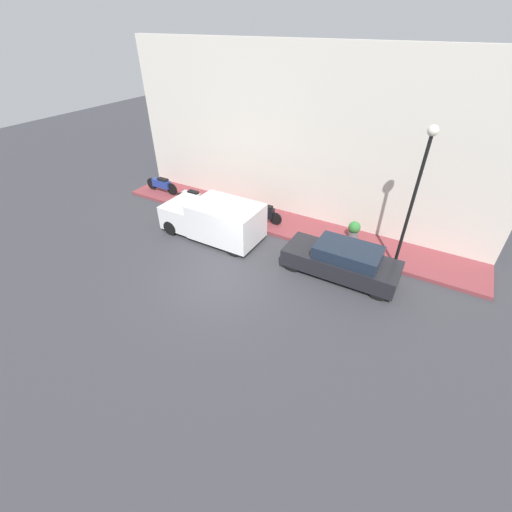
# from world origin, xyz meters

# --- Properties ---
(ground_plane) EXTENTS (60.00, 60.00, 0.00)m
(ground_plane) POSITION_xyz_m (0.00, 0.00, 0.00)
(ground_plane) COLOR #38383D
(sidewalk) EXTENTS (2.26, 17.94, 0.16)m
(sidewalk) POSITION_xyz_m (5.01, 0.00, 0.08)
(sidewalk) COLOR brown
(sidewalk) RESTS_ON ground_plane
(building_facade) EXTENTS (0.30, 17.94, 7.67)m
(building_facade) POSITION_xyz_m (6.29, 0.00, 3.83)
(building_facade) COLOR silver
(building_facade) RESTS_ON ground_plane
(parked_car) EXTENTS (1.67, 4.38, 1.34)m
(parked_car) POSITION_xyz_m (2.67, -3.73, 0.65)
(parked_car) COLOR black
(parked_car) RESTS_ON ground_plane
(delivery_van) EXTENTS (2.03, 4.63, 1.74)m
(delivery_van) POSITION_xyz_m (2.56, 2.25, 0.89)
(delivery_van) COLOR white
(delivery_van) RESTS_ON ground_plane
(scooter_silver) EXTENTS (0.30, 1.95, 0.85)m
(scooter_silver) POSITION_xyz_m (4.26, 4.87, 0.61)
(scooter_silver) COLOR #B7B7BF
(scooter_silver) RESTS_ON sidewalk
(motorcycle_black) EXTENTS (0.30, 1.84, 0.87)m
(motorcycle_black) POSITION_xyz_m (4.68, 0.78, 0.62)
(motorcycle_black) COLOR black
(motorcycle_black) RESTS_ON sidewalk
(motorcycle_blue) EXTENTS (0.30, 2.14, 0.83)m
(motorcycle_blue) POSITION_xyz_m (4.76, 7.42, 0.62)
(motorcycle_blue) COLOR navy
(motorcycle_blue) RESTS_ON sidewalk
(streetlamp) EXTENTS (0.36, 0.36, 5.43)m
(streetlamp) POSITION_xyz_m (4.19, -5.48, 3.76)
(streetlamp) COLOR black
(streetlamp) RESTS_ON sidewalk
(potted_plant) EXTENTS (0.53, 0.53, 0.80)m
(potted_plant) POSITION_xyz_m (5.34, -3.41, 0.58)
(potted_plant) COLOR slate
(potted_plant) RESTS_ON sidewalk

